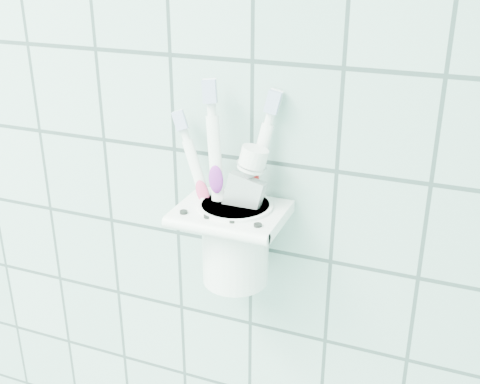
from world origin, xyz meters
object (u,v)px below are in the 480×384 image
object	(u,v)px
toothbrush_blue	(222,185)
toothpaste_tube	(223,203)
holder_bracket	(232,214)
cup	(235,239)
toothbrush_pink	(228,196)
toothbrush_orange	(229,182)

from	to	relation	value
toothbrush_blue	toothpaste_tube	bearing A→B (deg)	68.05
holder_bracket	toothpaste_tube	xyz separation A→B (m)	(-0.01, -0.00, 0.01)
cup	toothpaste_tube	bearing A→B (deg)	-151.35
toothbrush_pink	toothpaste_tube	bearing A→B (deg)	164.11
toothbrush_pink	toothbrush_orange	size ratio (longest dim) A/B	0.89
holder_bracket	cup	distance (m)	0.03
holder_bracket	toothbrush_blue	xyz separation A→B (m)	(-0.01, -0.00, 0.03)
toothbrush_pink	toothbrush_blue	world-z (taller)	toothbrush_blue
toothbrush_blue	toothbrush_orange	world-z (taller)	toothbrush_blue
cup	toothbrush_orange	xyz separation A→B (m)	(-0.01, 0.01, 0.06)
cup	toothbrush_orange	size ratio (longest dim) A/B	0.45
toothbrush_pink	toothbrush_orange	world-z (taller)	toothbrush_orange
cup	toothbrush_blue	world-z (taller)	toothbrush_blue
cup	holder_bracket	bearing A→B (deg)	-126.89
toothbrush_blue	holder_bracket	bearing A→B (deg)	7.17
holder_bracket	cup	world-z (taller)	same
toothbrush_orange	holder_bracket	bearing A→B (deg)	-62.93
toothbrush_pink	toothbrush_blue	size ratio (longest dim) A/B	0.86
holder_bracket	toothbrush_pink	world-z (taller)	toothbrush_pink
toothbrush_pink	toothpaste_tube	xyz separation A→B (m)	(-0.01, -0.00, -0.01)
cup	toothbrush_pink	bearing A→B (deg)	-138.23
holder_bracket	toothbrush_pink	bearing A→B (deg)	-149.74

